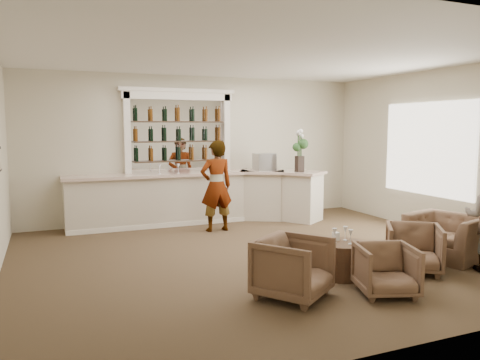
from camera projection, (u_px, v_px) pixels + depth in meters
name	position (u px, v px, depth m)	size (l,w,h in m)	color
ground	(263.00, 256.00, 7.82)	(8.00, 8.00, 0.00)	#4C3C26
room_shell	(255.00, 116.00, 8.27)	(8.04, 7.02, 3.32)	beige
bar_counter	(199.00, 198.00, 10.44)	(5.72, 1.80, 1.14)	silver
back_bar_alcove	(179.00, 132.00, 10.53)	(2.64, 0.25, 3.00)	white
cocktail_table	(342.00, 259.00, 6.72)	(0.69, 0.69, 0.50)	#44311D
sommelier	(216.00, 186.00, 9.61)	(0.68, 0.45, 1.88)	gray
armchair_left	(293.00, 268.00, 5.87)	(0.82, 0.85, 0.77)	brown
armchair_center	(386.00, 270.00, 5.98)	(0.70, 0.72, 0.65)	brown
armchair_right	(414.00, 248.00, 6.93)	(0.76, 0.78, 0.71)	brown
armchair_far	(446.00, 237.00, 7.65)	(1.10, 0.96, 0.72)	brown
espresso_machine	(264.00, 162.00, 10.88)	(0.45, 0.38, 0.40)	#AAAAAF
flower_vase	(300.00, 148.00, 10.47)	(0.25, 0.25, 0.95)	black
wine_glass_bar_left	(178.00, 168.00, 10.21)	(0.07, 0.07, 0.21)	white
wine_glass_bar_right	(160.00, 169.00, 10.04)	(0.07, 0.07, 0.21)	white
wine_glass_tbl_a	(334.00, 236.00, 6.66)	(0.07, 0.07, 0.21)	white
wine_glass_tbl_b	(345.00, 233.00, 6.79)	(0.07, 0.07, 0.21)	white
wine_glass_tbl_c	(351.00, 237.00, 6.58)	(0.07, 0.07, 0.21)	white
napkin_holder	(336.00, 236.00, 6.81)	(0.08, 0.08, 0.12)	white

